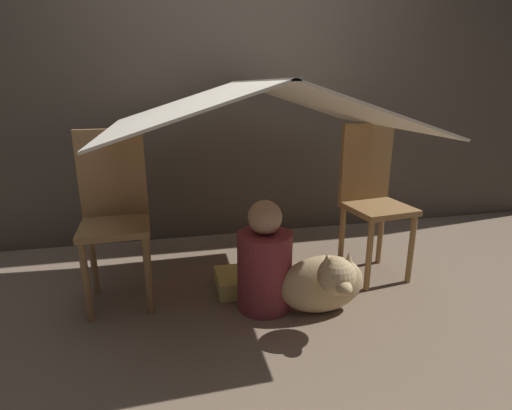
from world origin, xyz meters
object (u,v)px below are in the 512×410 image
chair_right (372,195)px  dog (325,282)px  chair_left (115,211)px  person_front (265,264)px

chair_right → dog: size_ratio=2.04×
chair_right → dog: chair_right is taller
chair_left → person_front: size_ratio=1.56×
chair_left → dog: (1.07, -0.44, -0.33)m
chair_right → person_front: 0.86m
person_front → dog: size_ratio=1.31×
chair_left → chair_right: (1.55, -0.00, 0.00)m
chair_left → dog: chair_left is taller
chair_left → person_front: bearing=-22.5°
chair_left → person_front: (0.79, -0.29, -0.27)m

